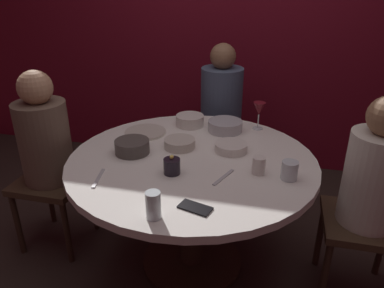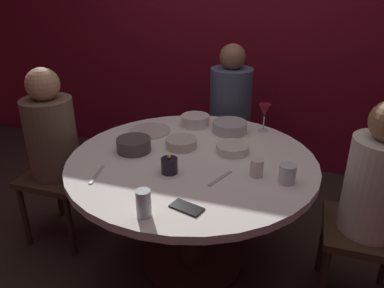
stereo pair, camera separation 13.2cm
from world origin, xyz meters
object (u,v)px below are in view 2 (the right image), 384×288
object	(u,v)px
bowl_small_white	(195,120)
bowl_serving_large	(230,127)
dining_table	(192,181)
bowl_sauce_side	(232,148)
candle_holder	(169,165)
dinner_plate	(150,131)
seated_diner_left	(52,139)
cell_phone	(187,208)
seated_diner_back	(230,104)
cup_by_right_diner	(287,174)
bowl_rice_portion	(134,145)
cup_near_candle	(257,168)
wine_glass	(265,111)
bowl_salad_center	(181,143)
seated_diner_right	(375,188)
cup_by_left_diner	(144,203)

from	to	relation	value
bowl_small_white	bowl_serving_large	bearing A→B (deg)	-9.36
dining_table	bowl_sauce_side	xyz separation A→B (m)	(0.19, 0.13, 0.17)
candle_holder	dinner_plate	size ratio (longest dim) A/B	0.39
seated_diner_left	bowl_serving_large	xyz separation A→B (m)	(1.01, 0.42, 0.05)
dining_table	cell_phone	size ratio (longest dim) A/B	9.51
seated_diner_back	dinner_plate	xyz separation A→B (m)	(-0.36, -0.68, 0.00)
bowl_small_white	seated_diner_left	bearing A→B (deg)	-149.48
dinner_plate	candle_holder	bearing A→B (deg)	-55.79
seated_diner_back	bowl_sauce_side	world-z (taller)	seated_diner_back
bowl_serving_large	candle_holder	bearing A→B (deg)	-105.28
dining_table	cup_by_right_diner	xyz separation A→B (m)	(0.51, -0.11, 0.19)
bowl_serving_large	bowl_rice_portion	size ratio (longest dim) A/B	1.13
seated_diner_left	candle_holder	xyz separation A→B (m)	(0.84, -0.19, 0.05)
dining_table	cup_near_candle	xyz separation A→B (m)	(0.36, -0.09, 0.19)
dining_table	cell_phone	bearing A→B (deg)	-74.59
bowl_rice_portion	cup_near_candle	distance (m)	0.70
seated_diner_left	wine_glass	distance (m)	1.31
candle_holder	bowl_small_white	world-z (taller)	candle_holder
bowl_small_white	cup_near_candle	xyz separation A→B (m)	(0.49, -0.54, 0.01)
bowl_salad_center	bowl_small_white	distance (m)	0.35
cell_phone	cup_near_candle	xyz separation A→B (m)	(0.23, 0.37, 0.04)
candle_holder	bowl_rice_portion	bearing A→B (deg)	148.39
seated_diner_right	wine_glass	xyz separation A→B (m)	(-0.60, 0.50, 0.15)
bowl_small_white	cup_near_candle	size ratio (longest dim) A/B	2.08
cup_by_left_diner	bowl_rice_portion	bearing A→B (deg)	120.03
cell_phone	bowl_salad_center	bearing A→B (deg)	-142.29
candle_holder	cup_by_left_diner	distance (m)	0.37
dining_table	seated_diner_back	bearing A→B (deg)	90.00
dining_table	cell_phone	world-z (taller)	cell_phone
seated_diner_back	seated_diner_right	distance (m)	1.31
candle_holder	cup_by_right_diner	bearing A→B (deg)	8.27
dinner_plate	cup_by_left_diner	distance (m)	0.90
dinner_plate	seated_diner_left	bearing A→B (deg)	-153.90
seated_diner_right	bowl_salad_center	xyz separation A→B (m)	(-1.01, 0.11, 0.05)
cup_by_right_diner	bowl_small_white	bearing A→B (deg)	138.18
cell_phone	bowl_sauce_side	xyz separation A→B (m)	(0.06, 0.59, 0.02)
bowl_small_white	dining_table	bearing A→B (deg)	-74.50
bowl_salad_center	cup_by_right_diner	bearing A→B (deg)	-19.89
dining_table	wine_glass	xyz separation A→B (m)	(0.31, 0.50, 0.28)
dining_table	bowl_salad_center	world-z (taller)	bowl_salad_center
cup_by_left_diner	cup_by_right_diner	world-z (taller)	cup_by_left_diner
seated_diner_back	bowl_salad_center	bearing A→B (deg)	-6.79
bowl_small_white	bowl_rice_portion	bearing A→B (deg)	-113.56
seated_diner_left	cup_near_candle	xyz separation A→B (m)	(1.26, -0.09, 0.06)
cup_near_candle	bowl_sauce_side	bearing A→B (deg)	127.25
seated_diner_left	cup_by_right_diner	distance (m)	1.41
seated_diner_left	bowl_rice_portion	bearing A→B (deg)	-2.11
dining_table	cup_by_right_diner	size ratio (longest dim) A/B	14.58
bowl_salad_center	cup_near_candle	world-z (taller)	cup_near_candle
bowl_small_white	cup_by_right_diner	world-z (taller)	cup_by_right_diner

